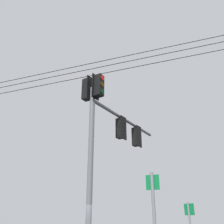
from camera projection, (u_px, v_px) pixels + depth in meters
The scene contains 2 objects.
signal_mast_assembly at pixel (108, 132), 10.58m from camera, with size 1.32×5.39×7.42m.
overhead_wire_span at pixel (68, 74), 11.06m from camera, with size 25.79×2.59×1.09m.
Camera 1 is at (-3.84, 8.70, 1.94)m, focal length 41.98 mm.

